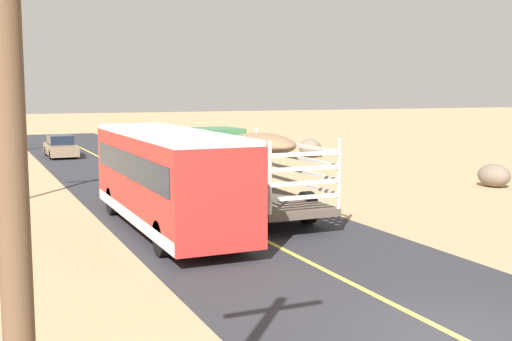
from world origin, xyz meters
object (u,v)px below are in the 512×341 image
object	(u,v)px
car_far	(61,147)
power_pole_near	(8,110)
livestock_truck	(228,160)
boulder_mid_field	(310,148)
bus	(167,177)
boulder_far_horizon	(494,175)

from	to	relation	value
car_far	power_pole_near	world-z (taller)	power_pole_near
livestock_truck	boulder_mid_field	distance (m)	19.09
livestock_truck	boulder_mid_field	world-z (taller)	livestock_truck
bus	livestock_truck	bearing A→B (deg)	45.13
car_far	power_pole_near	distance (m)	40.68
livestock_truck	power_pole_near	xyz separation A→B (m)	(-9.01, -18.48, 2.59)
livestock_truck	boulder_far_horizon	world-z (taller)	livestock_truck
livestock_truck	bus	bearing A→B (deg)	-134.87
power_pole_near	boulder_mid_field	xyz separation A→B (m)	(20.86, 33.40, -3.76)
bus	power_pole_near	world-z (taller)	power_pole_near
power_pole_near	boulder_mid_field	world-z (taller)	power_pole_near
bus	power_pole_near	xyz separation A→B (m)	(-5.50, -14.96, 2.63)
boulder_far_horizon	car_far	bearing A→B (deg)	126.95
car_far	boulder_mid_field	world-z (taller)	car_far
livestock_truck	car_far	size ratio (longest dim) A/B	2.20
car_far	bus	bearing A→B (deg)	-89.80
car_far	boulder_mid_field	xyz separation A→B (m)	(15.45, -6.74, -0.07)
car_far	boulder_far_horizon	xyz separation A→B (m)	(16.74, -22.26, -0.15)
livestock_truck	bus	distance (m)	4.98
power_pole_near	boulder_far_horizon	distance (m)	28.73
boulder_far_horizon	power_pole_near	bearing A→B (deg)	-141.09
power_pole_near	boulder_mid_field	bearing A→B (deg)	58.01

